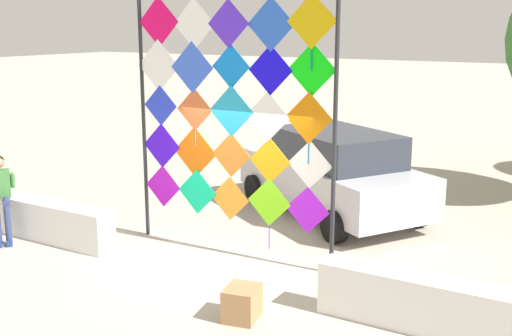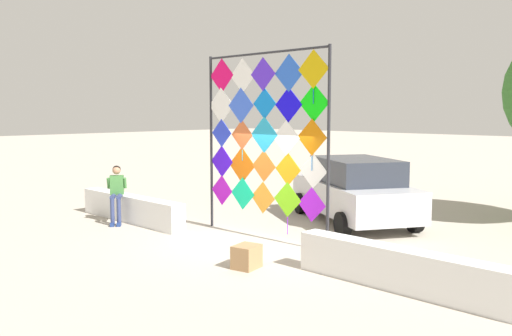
{
  "view_description": "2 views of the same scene",
  "coord_description": "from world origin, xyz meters",
  "px_view_note": "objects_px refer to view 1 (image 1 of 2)",
  "views": [
    {
      "loc": [
        5.48,
        -8.2,
        3.92
      ],
      "look_at": [
        0.32,
        0.51,
        1.61
      ],
      "focal_mm": 44.61,
      "sensor_mm": 36.0,
      "label": 1
    },
    {
      "loc": [
        8.47,
        -8.63,
        3.05
      ],
      "look_at": [
        -0.29,
        0.42,
        1.71
      ],
      "focal_mm": 37.59,
      "sensor_mm": 36.0,
      "label": 2
    }
  ],
  "objects_px": {
    "kite_display_rack": "(230,106)",
    "cardboard_box_large": "(242,303)",
    "seated_vendor": "(0,191)",
    "parked_car": "(333,172)"
  },
  "relations": [
    {
      "from": "kite_display_rack",
      "to": "seated_vendor",
      "type": "xyz_separation_m",
      "value": [
        -3.96,
        -1.61,
        -1.64
      ]
    },
    {
      "from": "kite_display_rack",
      "to": "cardboard_box_large",
      "type": "xyz_separation_m",
      "value": [
        1.53,
        -2.1,
        -2.34
      ]
    },
    {
      "from": "seated_vendor",
      "to": "parked_car",
      "type": "distance_m",
      "value": 6.48
    },
    {
      "from": "kite_display_rack",
      "to": "cardboard_box_large",
      "type": "bearing_deg",
      "value": -53.92
    },
    {
      "from": "kite_display_rack",
      "to": "parked_car",
      "type": "height_order",
      "value": "kite_display_rack"
    },
    {
      "from": "kite_display_rack",
      "to": "seated_vendor",
      "type": "distance_m",
      "value": 4.58
    },
    {
      "from": "seated_vendor",
      "to": "cardboard_box_large",
      "type": "bearing_deg",
      "value": -5.15
    },
    {
      "from": "seated_vendor",
      "to": "parked_car",
      "type": "xyz_separation_m",
      "value": [
        4.53,
        4.63,
        -0.03
      ]
    },
    {
      "from": "kite_display_rack",
      "to": "cardboard_box_large",
      "type": "height_order",
      "value": "kite_display_rack"
    },
    {
      "from": "parked_car",
      "to": "cardboard_box_large",
      "type": "xyz_separation_m",
      "value": [
        0.96,
        -5.13,
        -0.67
      ]
    }
  ]
}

